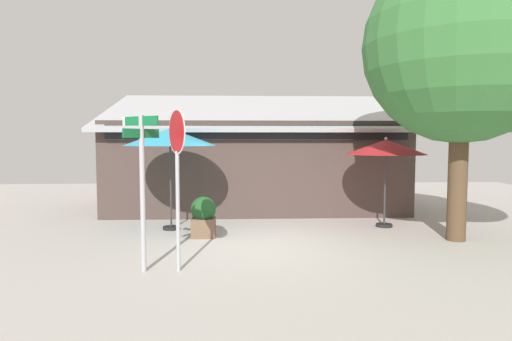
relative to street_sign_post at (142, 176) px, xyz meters
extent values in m
cube|color=#ADA8A0|center=(2.09, 1.83, -1.77)|extent=(28.00, 28.00, 0.10)
cube|color=#473833|center=(2.31, 7.44, -0.25)|extent=(9.48, 4.68, 2.93)
cube|color=#B7BABF|center=(2.31, 7.29, 1.63)|extent=(9.98, 5.22, 1.54)
cube|color=black|center=(2.31, 5.05, 0.86)|extent=(8.88, 0.16, 0.44)
cylinder|color=#A8AAB2|center=(0.00, 0.00, -0.32)|extent=(0.09, 0.09, 2.80)
cube|color=#116B38|center=(0.00, 0.00, 0.98)|extent=(0.68, 0.50, 0.16)
cube|color=#116B38|center=(0.00, 0.00, 0.76)|extent=(0.50, 0.68, 0.16)
cube|color=white|center=(-0.35, 0.25, 0.98)|extent=(0.07, 0.06, 0.16)
cylinder|color=#A8AAB2|center=(0.62, 0.00, -0.63)|extent=(0.07, 0.07, 2.17)
cylinder|color=white|center=(0.62, 0.00, 0.79)|extent=(0.38, 0.72, 0.80)
cylinder|color=red|center=(0.62, 0.00, 0.79)|extent=(0.37, 0.68, 0.75)
cylinder|color=black|center=(-0.06, 3.67, -1.68)|extent=(0.44, 0.44, 0.08)
cylinder|color=#333335|center=(-0.06, 3.67, -0.59)|extent=(0.05, 0.05, 2.26)
cone|color=#2D99BC|center=(-0.06, 3.67, 0.72)|extent=(2.40, 2.40, 0.45)
sphere|color=silver|center=(-0.06, 3.67, 0.97)|extent=(0.08, 0.08, 0.08)
cylinder|color=black|center=(5.68, 3.78, -1.68)|extent=(0.44, 0.44, 0.08)
cylinder|color=#333335|center=(5.68, 3.78, -0.71)|extent=(0.05, 0.05, 2.02)
cone|color=#B21E23|center=(5.68, 3.78, 0.45)|extent=(2.15, 2.15, 0.40)
sphere|color=silver|center=(5.68, 3.78, 0.68)|extent=(0.08, 0.08, 0.08)
cylinder|color=brown|center=(6.83, 2.14, -0.30)|extent=(0.43, 0.43, 2.84)
sphere|color=#387538|center=(6.83, 2.14, 2.79)|extent=(4.47, 4.47, 4.47)
cube|color=brown|center=(0.86, 2.79, -1.49)|extent=(0.57, 0.57, 0.46)
sphere|color=#1E4C23|center=(0.86, 2.79, -1.04)|extent=(0.61, 0.61, 0.61)
camera|label=1|loc=(1.69, -7.79, 0.66)|focal=30.63mm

